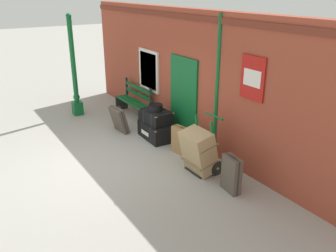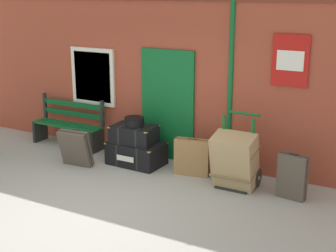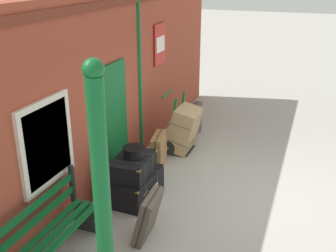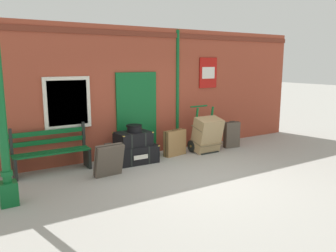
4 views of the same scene
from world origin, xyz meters
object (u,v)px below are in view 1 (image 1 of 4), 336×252
at_px(steamer_trunk_base, 157,130).
at_px(large_brown_trunk, 199,151).
at_px(lamp_post, 75,78).
at_px(porters_trolley, 205,158).
at_px(suitcase_tan, 183,141).
at_px(round_hatbox, 156,107).
at_px(suitcase_beige, 231,174).
at_px(platform_bench, 134,102).
at_px(suitcase_umber, 119,120).
at_px(steamer_trunk_middle, 156,116).

relative_size(steamer_trunk_base, large_brown_trunk, 1.08).
relative_size(lamp_post, porters_trolley, 2.47).
bearing_deg(suitcase_tan, round_hatbox, -177.88).
relative_size(large_brown_trunk, suitcase_beige, 1.27).
height_order(lamp_post, platform_bench, lamp_post).
xyz_separation_m(porters_trolley, suitcase_tan, (-0.87, 0.04, 0.05)).
xyz_separation_m(round_hatbox, suitcase_umber, (-0.90, -0.61, -0.49)).
xyz_separation_m(large_brown_trunk, suitcase_umber, (-2.93, -0.44, -0.13)).
xyz_separation_m(lamp_post, suitcase_tan, (4.03, 1.13, -0.81)).
distance_m(platform_bench, porters_trolley, 3.87).
xyz_separation_m(round_hatbox, large_brown_trunk, (2.02, -0.17, -0.36)).
xyz_separation_m(lamp_post, suitcase_beige, (5.83, 0.99, -0.77)).
bearing_deg(steamer_trunk_middle, porters_trolley, -0.46).
relative_size(platform_bench, large_brown_trunk, 1.67).
bearing_deg(lamp_post, suitcase_tan, 15.68).
distance_m(large_brown_trunk, suitcase_umber, 2.96).
distance_m(steamer_trunk_base, porters_trolley, 2.01).
bearing_deg(large_brown_trunk, lamp_post, -169.37).
relative_size(porters_trolley, suitcase_beige, 1.60).
bearing_deg(suitcase_beige, large_brown_trunk, -175.65).
bearing_deg(large_brown_trunk, steamer_trunk_base, 174.51).
bearing_deg(porters_trolley, platform_bench, 175.32).
height_order(suitcase_tan, suitcase_umber, suitcase_umber).
distance_m(porters_trolley, suitcase_umber, 2.99).
xyz_separation_m(steamer_trunk_base, large_brown_trunk, (2.01, -0.19, 0.27)).
distance_m(lamp_post, porters_trolley, 5.09).
bearing_deg(steamer_trunk_middle, large_brown_trunk, -5.24).
bearing_deg(lamp_post, platform_bench, 53.41).
distance_m(round_hatbox, suitcase_umber, 1.20).
height_order(round_hatbox, large_brown_trunk, large_brown_trunk).
bearing_deg(steamer_trunk_middle, lamp_post, -158.72).
bearing_deg(suitcase_tan, steamer_trunk_base, -179.06).
xyz_separation_m(suitcase_tan, suitcase_beige, (1.80, -0.14, 0.03)).
bearing_deg(porters_trolley, round_hatbox, -179.94).
bearing_deg(steamer_trunk_base, platform_bench, 170.94).
xyz_separation_m(steamer_trunk_base, steamer_trunk_middle, (-0.04, -0.01, 0.37)).
distance_m(steamer_trunk_middle, suitcase_beige, 2.99).
distance_m(platform_bench, round_hatbox, 1.90).
xyz_separation_m(lamp_post, suitcase_umber, (1.97, 0.47, -0.78)).
bearing_deg(suitcase_umber, suitcase_beige, 7.61).
relative_size(steamer_trunk_middle, porters_trolley, 0.70).
distance_m(steamer_trunk_base, round_hatbox, 0.63).
relative_size(platform_bench, suitcase_beige, 2.13).
relative_size(lamp_post, steamer_trunk_middle, 3.54).
xyz_separation_m(steamer_trunk_base, suitcase_beige, (2.94, -0.12, 0.15)).
bearing_deg(suitcase_beige, round_hatbox, 178.08).
distance_m(round_hatbox, porters_trolley, 2.10).
bearing_deg(steamer_trunk_base, porters_trolley, -0.62).
bearing_deg(platform_bench, porters_trolley, -4.68).
xyz_separation_m(steamer_trunk_middle, suitcase_tan, (1.19, 0.02, -0.26)).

